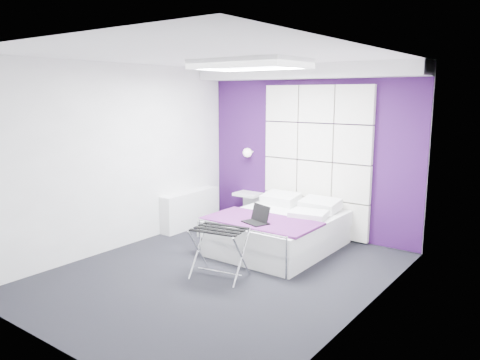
# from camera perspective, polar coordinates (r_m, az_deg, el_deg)

# --- Properties ---
(floor) EXTENTS (4.40, 4.40, 0.00)m
(floor) POSITION_cam_1_polar(r_m,az_deg,el_deg) (5.88, -2.38, -11.27)
(floor) COLOR black
(floor) RESTS_ON ground
(ceiling) EXTENTS (4.40, 4.40, 0.00)m
(ceiling) POSITION_cam_1_polar(r_m,az_deg,el_deg) (5.48, -2.59, 14.87)
(ceiling) COLOR white
(ceiling) RESTS_ON wall_back
(wall_back) EXTENTS (3.60, 0.00, 3.60)m
(wall_back) POSITION_cam_1_polar(r_m,az_deg,el_deg) (7.36, 8.40, 3.49)
(wall_back) COLOR silver
(wall_back) RESTS_ON floor
(wall_left) EXTENTS (0.00, 4.40, 4.40)m
(wall_left) POSITION_cam_1_polar(r_m,az_deg,el_deg) (6.81, -14.34, 2.72)
(wall_left) COLOR silver
(wall_left) RESTS_ON floor
(wall_right) EXTENTS (0.00, 4.40, 4.40)m
(wall_right) POSITION_cam_1_polar(r_m,az_deg,el_deg) (4.63, 15.08, -0.80)
(wall_right) COLOR silver
(wall_right) RESTS_ON floor
(accent_wall) EXTENTS (3.58, 0.02, 2.58)m
(accent_wall) POSITION_cam_1_polar(r_m,az_deg,el_deg) (7.35, 8.36, 3.48)
(accent_wall) COLOR #351149
(accent_wall) RESTS_ON wall_back
(soffit) EXTENTS (3.58, 0.50, 0.20)m
(soffit) POSITION_cam_1_polar(r_m,az_deg,el_deg) (7.10, 7.68, 12.96)
(soffit) COLOR white
(soffit) RESTS_ON wall_back
(headboard) EXTENTS (1.80, 0.08, 2.30)m
(headboard) POSITION_cam_1_polar(r_m,az_deg,el_deg) (7.25, 9.19, 2.33)
(headboard) COLOR white
(headboard) RESTS_ON wall_back
(skylight) EXTENTS (1.36, 0.86, 0.12)m
(skylight) POSITION_cam_1_polar(r_m,az_deg,el_deg) (5.96, 1.17, 14.04)
(skylight) COLOR white
(skylight) RESTS_ON ceiling
(wall_lamp) EXTENTS (0.15, 0.15, 0.15)m
(wall_lamp) POSITION_cam_1_polar(r_m,az_deg,el_deg) (7.80, 1.08, 3.39)
(wall_lamp) COLOR white
(wall_lamp) RESTS_ON wall_back
(radiator) EXTENTS (0.22, 1.20, 0.60)m
(radiator) POSITION_cam_1_polar(r_m,az_deg,el_deg) (7.79, -6.06, -3.56)
(radiator) COLOR white
(radiator) RESTS_ON floor
(bed) EXTENTS (1.52, 1.83, 0.65)m
(bed) POSITION_cam_1_polar(r_m,az_deg,el_deg) (6.70, 4.74, -6.11)
(bed) COLOR white
(bed) RESTS_ON floor
(nightstand) EXTENTS (0.42, 0.33, 0.05)m
(nightstand) POSITION_cam_1_polar(r_m,az_deg,el_deg) (7.88, 0.95, -1.74)
(nightstand) COLOR white
(nightstand) RESTS_ON wall_back
(luggage_rack) EXTENTS (0.61, 0.45, 0.60)m
(luggage_rack) POSITION_cam_1_polar(r_m,az_deg,el_deg) (5.67, -2.52, -8.86)
(luggage_rack) COLOR silver
(luggage_rack) RESTS_ON floor
(laptop) EXTENTS (0.33, 0.24, 0.24)m
(laptop) POSITION_cam_1_polar(r_m,az_deg,el_deg) (6.14, 2.11, -4.71)
(laptop) COLOR black
(laptop) RESTS_ON bed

